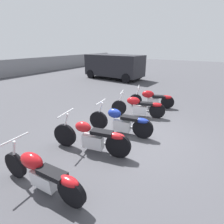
# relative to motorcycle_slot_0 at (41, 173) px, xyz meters

# --- Properties ---
(ground_plane) EXTENTS (60.00, 60.00, 0.00)m
(ground_plane) POSITION_rel_motorcycle_slot_0_xyz_m (2.92, -0.52, -0.41)
(ground_plane) COLOR #424247
(motorcycle_slot_0) EXTENTS (0.72, 2.13, 0.95)m
(motorcycle_slot_0) POSITION_rel_motorcycle_slot_0_xyz_m (0.00, 0.00, 0.00)
(motorcycle_slot_0) COLOR black
(motorcycle_slot_0) RESTS_ON ground_plane
(motorcycle_slot_1) EXTENTS (0.78, 2.20, 1.03)m
(motorcycle_slot_1) POSITION_rel_motorcycle_slot_0_xyz_m (1.58, -0.00, 0.02)
(motorcycle_slot_1) COLOR black
(motorcycle_slot_1) RESTS_ON ground_plane
(motorcycle_slot_2) EXTENTS (0.64, 2.14, 1.00)m
(motorcycle_slot_2) POSITION_rel_motorcycle_slot_0_xyz_m (2.86, -0.17, 0.01)
(motorcycle_slot_2) COLOR black
(motorcycle_slot_2) RESTS_ON ground_plane
(motorcycle_slot_3) EXTENTS (0.89, 2.04, 0.97)m
(motorcycle_slot_3) POSITION_rel_motorcycle_slot_0_xyz_m (4.49, -0.07, 0.00)
(motorcycle_slot_3) COLOR black
(motorcycle_slot_3) RESTS_ON ground_plane
(motorcycle_slot_4) EXTENTS (0.93, 1.91, 0.94)m
(motorcycle_slot_4) POSITION_rel_motorcycle_slot_0_xyz_m (5.82, -0.15, -0.00)
(motorcycle_slot_4) COLOR black
(motorcycle_slot_4) RESTS_ON ground_plane
(parked_van) EXTENTS (2.46, 4.85, 1.92)m
(parked_van) POSITION_rel_motorcycle_slot_0_xyz_m (11.08, 5.00, 0.67)
(parked_van) COLOR black
(parked_van) RESTS_ON ground_plane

